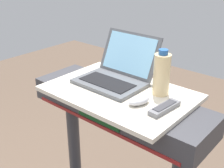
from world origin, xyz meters
name	(u,v)px	position (x,y,z in m)	size (l,w,h in m)	color
desk_board	(119,92)	(0.00, 0.70, 1.19)	(0.66, 0.45, 0.02)	beige
laptop	(116,73)	(-0.08, 0.77, 1.25)	(0.32, 0.31, 0.22)	#515459
computer_mouse	(139,100)	(0.14, 0.65, 1.22)	(0.06, 0.10, 0.03)	#B2B2B7
water_bottle	(162,74)	(0.16, 0.79, 1.30)	(0.07, 0.07, 0.21)	beige
tv_remote	(165,108)	(0.25, 0.68, 1.21)	(0.06, 0.16, 0.02)	slate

